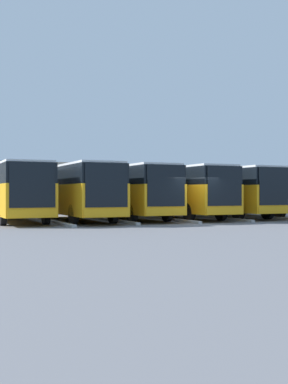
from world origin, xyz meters
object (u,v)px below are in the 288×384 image
object	(u,v)px
bus_1	(223,190)
bus_2	(179,190)
bus_0	(261,191)
bus_3	(128,190)
bus_4	(76,190)
bus_5	(14,190)

from	to	relation	value
bus_1	bus_2	world-z (taller)	same
bus_0	bus_1	distance (m)	3.45
bus_2	bus_3	bearing A→B (deg)	-5.63
bus_1	bus_3	size ratio (longest dim) A/B	1.00
bus_2	bus_4	size ratio (longest dim) A/B	1.00
bus_0	bus_3	distance (m)	10.29
bus_2	bus_3	xyz separation A→B (m)	(3.43, -0.37, 0.00)
bus_4	bus_5	xyz separation A→B (m)	(3.43, -0.91, 0.00)
bus_1	bus_5	distance (m)	13.76
bus_1	bus_4	world-z (taller)	same
bus_1	bus_2	size ratio (longest dim) A/B	1.00
bus_0	bus_2	xyz separation A→B (m)	(6.86, 0.30, 0.00)
bus_1	bus_5	bearing A→B (deg)	-3.84
bus_1	bus_3	bearing A→B (deg)	-2.84
bus_1	bus_3	distance (m)	6.87
bus_0	bus_4	xyz separation A→B (m)	(13.72, 0.19, 0.00)
bus_2	bus_3	size ratio (longest dim) A/B	1.00
bus_1	bus_2	xyz separation A→B (m)	(3.43, -0.04, 0.00)
bus_4	bus_2	bearing A→B (deg)	179.65
bus_0	bus_5	distance (m)	17.17
bus_3	bus_5	size ratio (longest dim) A/B	1.00
bus_0	bus_5	bearing A→B (deg)	-1.84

